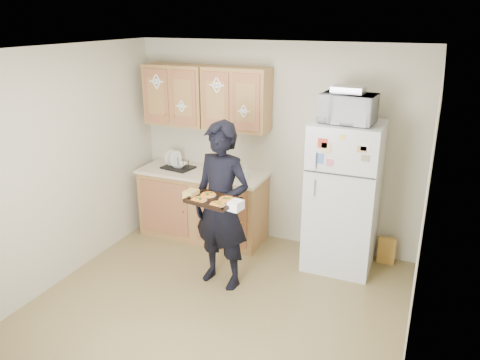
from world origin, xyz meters
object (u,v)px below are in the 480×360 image
object	(u,v)px
person	(222,206)
microwave	(348,108)
refrigerator	(343,197)
dish_rack	(178,163)
baking_tray	(213,201)

from	to	relation	value
person	microwave	distance (m)	1.67
microwave	refrigerator	bearing A→B (deg)	81.50
person	dish_rack	size ratio (longest dim) A/B	4.68
refrigerator	microwave	xyz separation A→B (m)	(-0.01, -0.05, 1.00)
microwave	person	bearing A→B (deg)	-137.22
refrigerator	dish_rack	bearing A→B (deg)	178.81
baking_tray	dish_rack	bearing A→B (deg)	141.09
baking_tray	dish_rack	world-z (taller)	baking_tray
person	dish_rack	bearing A→B (deg)	147.69
refrigerator	person	xyz separation A→B (m)	(-1.09, -0.89, 0.05)
baking_tray	dish_rack	distance (m)	1.66
refrigerator	person	distance (m)	1.41
baking_tray	person	bearing A→B (deg)	108.34
baking_tray	microwave	distance (m)	1.72
microwave	dish_rack	size ratio (longest dim) A/B	1.46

